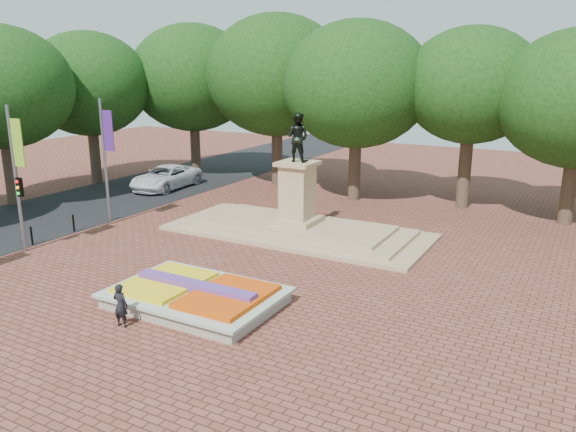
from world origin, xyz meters
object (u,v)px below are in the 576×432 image
Objects in this scene: van at (166,177)px; monument at (297,218)px; flower_bed at (196,296)px; pedestrian at (121,305)px.

monument is at bearing -24.81° from van.
flower_bed is 0.45× the size of monument.
pedestrian is (-1.16, -2.67, 0.40)m from flower_bed.
pedestrian reaches higher than flower_bed.
van reaches higher than flower_bed.
monument is at bearing -96.38° from pedestrian.
flower_bed is at bearing -49.72° from van.
van is at bearing -58.84° from pedestrian.
monument reaches higher than flower_bed.
flower_bed is 1.06× the size of van.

